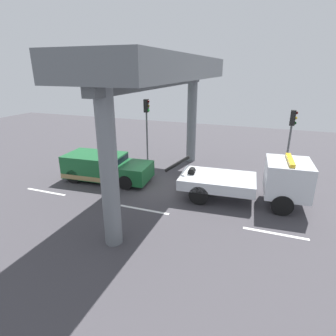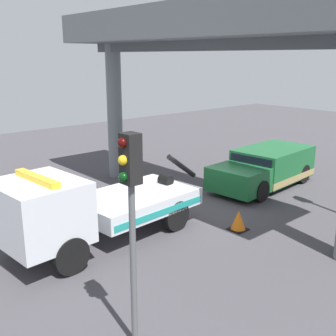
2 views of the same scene
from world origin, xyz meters
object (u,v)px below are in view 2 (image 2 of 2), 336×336
at_px(tow_truck_white, 85,208).
at_px(traffic_cone_orange, 238,221).
at_px(towed_van_green, 266,168).
at_px(traffic_light_far, 131,196).

distance_m(tow_truck_white, traffic_cone_orange, 4.90).
bearing_deg(towed_van_green, traffic_light_far, 23.04).
xyz_separation_m(tow_truck_white, traffic_cone_orange, (-4.28, 2.20, -0.89)).
height_order(tow_truck_white, traffic_light_far, traffic_light_far).
height_order(towed_van_green, traffic_cone_orange, towed_van_green).
xyz_separation_m(towed_van_green, traffic_light_far, (10.42, 4.43, 2.26)).
distance_m(traffic_light_far, traffic_cone_orange, 6.80).
bearing_deg(traffic_light_far, towed_van_green, -156.96).
xyz_separation_m(tow_truck_white, towed_van_green, (-8.86, -0.06, -0.42)).
distance_m(towed_van_green, traffic_cone_orange, 5.13).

